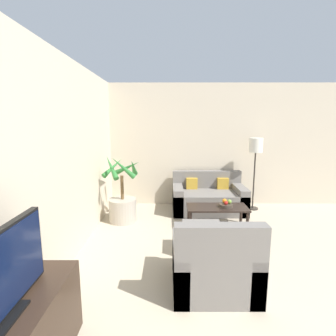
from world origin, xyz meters
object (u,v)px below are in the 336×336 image
(potted_palm, at_px, (123,202))
(apple_red, at_px, (226,203))
(floor_lamp, at_px, (256,150))
(coffee_table, at_px, (217,209))
(apple_green, at_px, (230,202))
(fruit_bowl, at_px, (226,206))
(sofa_loveseat, at_px, (208,198))
(orange_fruit, at_px, (225,201))
(armchair, at_px, (214,265))
(ottoman, at_px, (202,238))

(potted_palm, relative_size, apple_red, 19.20)
(floor_lamp, bearing_deg, potted_palm, -165.29)
(coffee_table, distance_m, apple_green, 0.26)
(apple_red, xyz_separation_m, apple_green, (0.07, 0.06, 0.00))
(floor_lamp, height_order, coffee_table, floor_lamp)
(floor_lamp, relative_size, fruit_bowl, 6.60)
(sofa_loveseat, height_order, orange_fruit, sofa_loveseat)
(coffee_table, relative_size, orange_fruit, 13.21)
(floor_lamp, distance_m, armchair, 3.22)
(orange_fruit, bearing_deg, potted_palm, 171.91)
(sofa_loveseat, relative_size, armchair, 1.64)
(potted_palm, relative_size, apple_green, 16.86)
(sofa_loveseat, bearing_deg, apple_red, -80.47)
(sofa_loveseat, relative_size, orange_fruit, 18.51)
(potted_palm, height_order, armchair, potted_palm)
(apple_green, bearing_deg, fruit_bowl, -164.68)
(armchair, bearing_deg, apple_green, 71.92)
(potted_palm, xyz_separation_m, fruit_bowl, (1.88, -0.32, 0.03))
(fruit_bowl, height_order, armchair, armchair)
(fruit_bowl, distance_m, apple_red, 0.08)
(potted_palm, relative_size, coffee_table, 1.21)
(sofa_loveseat, distance_m, floor_lamp, 1.41)
(fruit_bowl, bearing_deg, apple_red, -104.59)
(sofa_loveseat, bearing_deg, armchair, -97.27)
(coffee_table, xyz_separation_m, fruit_bowl, (0.15, -0.03, 0.08))
(apple_red, distance_m, orange_fruit, 0.10)
(apple_green, xyz_separation_m, ottoman, (-0.60, -0.90, -0.27))
(coffee_table, height_order, apple_red, apple_red)
(armchair, bearing_deg, potted_palm, 123.81)
(potted_palm, height_order, ottoman, potted_palm)
(sofa_loveseat, xyz_separation_m, coffee_table, (0.02, -0.89, 0.05))
(potted_palm, height_order, floor_lamp, floor_lamp)
(potted_palm, xyz_separation_m, apple_red, (1.87, -0.36, 0.10))
(apple_green, distance_m, armchair, 1.85)
(fruit_bowl, xyz_separation_m, apple_red, (-0.01, -0.04, 0.06))
(sofa_loveseat, bearing_deg, coffee_table, -88.55)
(potted_palm, distance_m, apple_green, 1.97)
(armchair, bearing_deg, sofa_loveseat, 82.73)
(fruit_bowl, bearing_deg, potted_palm, 170.29)
(sofa_loveseat, distance_m, ottoman, 1.85)
(coffee_table, xyz_separation_m, ottoman, (-0.39, -0.92, -0.12))
(coffee_table, distance_m, orange_fruit, 0.20)
(apple_green, bearing_deg, orange_fruit, 152.61)
(orange_fruit, bearing_deg, floor_lamp, 49.55)
(potted_palm, height_order, apple_green, potted_palm)
(apple_green, relative_size, orange_fruit, 0.95)
(fruit_bowl, xyz_separation_m, orange_fruit, (-0.02, 0.06, 0.07))
(orange_fruit, bearing_deg, ottoman, -118.70)
(sofa_loveseat, bearing_deg, floor_lamp, 6.37)
(potted_palm, relative_size, orange_fruit, 15.98)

